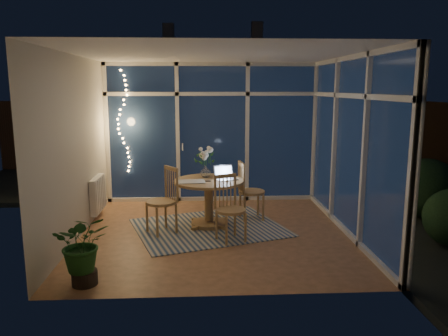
{
  "coord_description": "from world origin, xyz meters",
  "views": [
    {
      "loc": [
        -0.22,
        -6.23,
        2.14
      ],
      "look_at": [
        0.12,
        0.25,
        0.94
      ],
      "focal_mm": 35.0,
      "sensor_mm": 36.0,
      "label": 1
    }
  ],
  "objects_px": {
    "dining_table": "(209,203)",
    "flower_vase": "(206,171)",
    "chair_left": "(161,200)",
    "laptop": "(226,172)",
    "chair_right": "(252,190)",
    "chair_front": "(231,209)",
    "potted_plant": "(83,252)"
  },
  "relations": [
    {
      "from": "chair_left",
      "to": "chair_front",
      "type": "relative_size",
      "value": 1.06
    },
    {
      "from": "dining_table",
      "to": "potted_plant",
      "type": "xyz_separation_m",
      "value": [
        -1.41,
        -2.0,
        0.01
      ]
    },
    {
      "from": "dining_table",
      "to": "chair_left",
      "type": "height_order",
      "value": "chair_left"
    },
    {
      "from": "dining_table",
      "to": "laptop",
      "type": "bearing_deg",
      "value": 2.44
    },
    {
      "from": "dining_table",
      "to": "chair_right",
      "type": "relative_size",
      "value": 1.1
    },
    {
      "from": "chair_left",
      "to": "flower_vase",
      "type": "distance_m",
      "value": 0.92
    },
    {
      "from": "chair_front",
      "to": "potted_plant",
      "type": "bearing_deg",
      "value": -167.68
    },
    {
      "from": "dining_table",
      "to": "laptop",
      "type": "distance_m",
      "value": 0.56
    },
    {
      "from": "chair_left",
      "to": "potted_plant",
      "type": "distance_m",
      "value": 1.84
    },
    {
      "from": "potted_plant",
      "to": "laptop",
      "type": "bearing_deg",
      "value": 50.11
    },
    {
      "from": "dining_table",
      "to": "potted_plant",
      "type": "relative_size",
      "value": 1.42
    },
    {
      "from": "chair_left",
      "to": "laptop",
      "type": "distance_m",
      "value": 1.09
    },
    {
      "from": "chair_front",
      "to": "flower_vase",
      "type": "distance_m",
      "value": 1.07
    },
    {
      "from": "potted_plant",
      "to": "dining_table",
      "type": "bearing_deg",
      "value": 54.87
    },
    {
      "from": "dining_table",
      "to": "chair_front",
      "type": "height_order",
      "value": "chair_front"
    },
    {
      "from": "chair_left",
      "to": "chair_front",
      "type": "height_order",
      "value": "chair_left"
    },
    {
      "from": "chair_front",
      "to": "flower_vase",
      "type": "height_order",
      "value": "chair_front"
    },
    {
      "from": "chair_left",
      "to": "laptop",
      "type": "bearing_deg",
      "value": 74.19
    },
    {
      "from": "flower_vase",
      "to": "dining_table",
      "type": "bearing_deg",
      "value": -79.34
    },
    {
      "from": "dining_table",
      "to": "potted_plant",
      "type": "distance_m",
      "value": 2.45
    },
    {
      "from": "chair_right",
      "to": "chair_front",
      "type": "distance_m",
      "value": 1.11
    },
    {
      "from": "chair_right",
      "to": "laptop",
      "type": "xyz_separation_m",
      "value": [
        -0.43,
        -0.3,
        0.36
      ]
    },
    {
      "from": "dining_table",
      "to": "flower_vase",
      "type": "height_order",
      "value": "flower_vase"
    },
    {
      "from": "chair_front",
      "to": "flower_vase",
      "type": "relative_size",
      "value": 4.53
    },
    {
      "from": "flower_vase",
      "to": "chair_left",
      "type": "bearing_deg",
      "value": -140.85
    },
    {
      "from": "potted_plant",
      "to": "chair_right",
      "type": "bearing_deg",
      "value": 47.63
    },
    {
      "from": "chair_left",
      "to": "potted_plant",
      "type": "relative_size",
      "value": 1.32
    },
    {
      "from": "chair_left",
      "to": "dining_table",
      "type": "bearing_deg",
      "value": 79.64
    },
    {
      "from": "chair_front",
      "to": "chair_right",
      "type": "bearing_deg",
      "value": 43.41
    },
    {
      "from": "dining_table",
      "to": "chair_front",
      "type": "xyz_separation_m",
      "value": [
        0.3,
        -0.71,
        0.11
      ]
    },
    {
      "from": "dining_table",
      "to": "chair_right",
      "type": "xyz_separation_m",
      "value": [
        0.71,
        0.32,
        0.12
      ]
    },
    {
      "from": "dining_table",
      "to": "laptop",
      "type": "height_order",
      "value": "laptop"
    }
  ]
}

